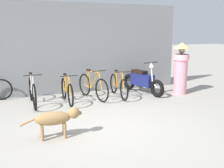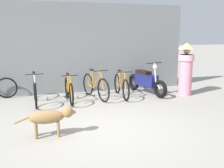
# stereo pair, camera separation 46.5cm
# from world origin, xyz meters

# --- Properties ---
(ground_plane) EXTENTS (60.00, 60.00, 0.00)m
(ground_plane) POSITION_xyz_m (0.00, 0.00, 0.00)
(ground_plane) COLOR #9E998E
(shop_wall_back) EXTENTS (7.64, 0.20, 2.89)m
(shop_wall_back) POSITION_xyz_m (0.00, 3.52, 1.44)
(shop_wall_back) COLOR slate
(shop_wall_back) RESTS_ON ground
(bicycle_0) EXTENTS (0.46, 1.75, 0.90)m
(bicycle_0) POSITION_xyz_m (-1.27, 2.39, 0.37)
(bicycle_0) COLOR black
(bicycle_0) RESTS_ON ground
(bicycle_1) EXTENTS (0.46, 1.60, 0.83)m
(bicycle_1) POSITION_xyz_m (-0.34, 2.31, 0.34)
(bicycle_1) COLOR black
(bicycle_1) RESTS_ON ground
(bicycle_2) EXTENTS (0.54, 1.65, 0.89)m
(bicycle_2) POSITION_xyz_m (0.48, 2.50, 0.37)
(bicycle_2) COLOR black
(bicycle_2) RESTS_ON ground
(bicycle_3) EXTENTS (0.46, 1.65, 0.84)m
(bicycle_3) POSITION_xyz_m (1.28, 2.43, 0.34)
(bicycle_3) COLOR black
(bicycle_3) RESTS_ON ground
(motorcycle) EXTENTS (0.68, 1.88, 1.05)m
(motorcycle) POSITION_xyz_m (2.19, 2.60, 0.41)
(motorcycle) COLOR black
(motorcycle) RESTS_ON ground
(stray_dog) EXTENTS (1.15, 0.30, 0.58)m
(stray_dog) POSITION_xyz_m (-1.01, -0.13, 0.39)
(stray_dog) COLOR #997247
(stray_dog) RESTS_ON ground
(person_in_robes) EXTENTS (0.78, 0.78, 1.65)m
(person_in_robes) POSITION_xyz_m (3.30, 2.10, 0.89)
(person_in_robes) COLOR pink
(person_in_robes) RESTS_ON ground
(spare_tire_right) EXTENTS (0.64, 0.10, 0.63)m
(spare_tire_right) POSITION_xyz_m (-2.08, 3.28, 0.32)
(spare_tire_right) COLOR black
(spare_tire_right) RESTS_ON ground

